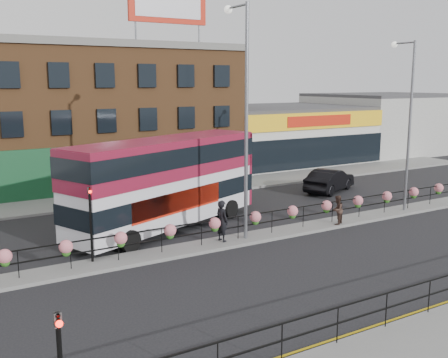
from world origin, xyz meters
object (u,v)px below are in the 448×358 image
double_decker_bus (167,174)px  lamp_column_east (407,111)px  car (330,180)px  pedestrian_a (222,221)px  lamp_column_west (243,102)px  pedestrian_b (337,210)px

double_decker_bus → lamp_column_east: (13.46, -3.69, 3.00)m
lamp_column_east → car: bearing=87.8°
pedestrian_a → lamp_column_west: lamp_column_west is taller
double_decker_bus → lamp_column_west: bearing=-56.6°
double_decker_bus → lamp_column_west: lamp_column_west is taller
pedestrian_b → lamp_column_east: (5.57, 0.54, 4.99)m
double_decker_bus → lamp_column_east: lamp_column_east is taller
pedestrian_a → pedestrian_b: bearing=-104.7°
car → double_decker_bus: bearing=77.6°
pedestrian_b → lamp_column_east: size_ratio=0.16×
pedestrian_a → pedestrian_b: (6.76, -0.56, -0.21)m
pedestrian_b → pedestrian_a: bearing=-33.0°
pedestrian_a → car: bearing=-72.7°
car → pedestrian_b: (-5.82, -7.04, 0.11)m
car → lamp_column_west: (-11.36, -6.37, 5.86)m
double_decker_bus → lamp_column_west: 5.68m
double_decker_bus → pedestrian_a: (1.13, -3.67, -1.78)m
lamp_column_east → lamp_column_west: bearing=179.3°
lamp_column_east → double_decker_bus: bearing=164.7°
pedestrian_b → lamp_column_west: bearing=-35.2°
lamp_column_west → pedestrian_b: bearing=-6.8°
double_decker_bus → pedestrian_b: (7.89, -4.23, -1.99)m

